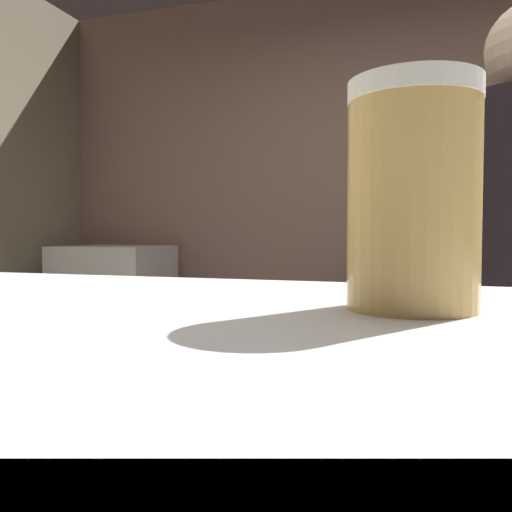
{
  "coord_description": "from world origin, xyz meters",
  "views": [
    {
      "loc": [
        -0.08,
        -1.23,
        1.14
      ],
      "look_at": [
        -0.23,
        -0.75,
        1.11
      ],
      "focal_mm": 37.16,
      "sensor_mm": 36.0,
      "label": 1
    }
  ],
  "objects_px": {
    "mini_fridge": "(114,326)",
    "bottle_hot_sauce": "(476,203)",
    "pint_glass_near": "(413,197)",
    "bottle_soy": "(507,201)",
    "bottle_olive_oil": "(421,204)",
    "mixing_bowl": "(425,286)"
  },
  "relations": [
    {
      "from": "mixing_bowl",
      "to": "bottle_olive_oil",
      "type": "bearing_deg",
      "value": 91.53
    },
    {
      "from": "mixing_bowl",
      "to": "bottle_hot_sauce",
      "type": "xyz_separation_m",
      "value": [
        0.26,
        1.24,
        0.35
      ]
    },
    {
      "from": "bottle_olive_oil",
      "to": "mixing_bowl",
      "type": "bearing_deg",
      "value": -88.47
    },
    {
      "from": "mixing_bowl",
      "to": "bottle_soy",
      "type": "distance_m",
      "value": 1.33
    },
    {
      "from": "mini_fridge",
      "to": "mixing_bowl",
      "type": "bearing_deg",
      "value": -28.37
    },
    {
      "from": "pint_glass_near",
      "to": "bottle_soy",
      "type": "xyz_separation_m",
      "value": [
        0.42,
        2.85,
        0.15
      ]
    },
    {
      "from": "mini_fridge",
      "to": "bottle_hot_sauce",
      "type": "distance_m",
      "value": 2.34
    },
    {
      "from": "pint_glass_near",
      "to": "bottle_soy",
      "type": "distance_m",
      "value": 2.88
    },
    {
      "from": "bottle_olive_oil",
      "to": "mini_fridge",
      "type": "bearing_deg",
      "value": -172.96
    },
    {
      "from": "bottle_hot_sauce",
      "to": "bottle_olive_oil",
      "type": "xyz_separation_m",
      "value": [
        -0.29,
        0.04,
        0.0
      ]
    },
    {
      "from": "mixing_bowl",
      "to": "bottle_hot_sauce",
      "type": "distance_m",
      "value": 1.31
    },
    {
      "from": "bottle_soy",
      "to": "mixing_bowl",
      "type": "bearing_deg",
      "value": -108.82
    },
    {
      "from": "bottle_hot_sauce",
      "to": "bottle_olive_oil",
      "type": "relative_size",
      "value": 0.96
    },
    {
      "from": "mini_fridge",
      "to": "pint_glass_near",
      "type": "bearing_deg",
      "value": -54.15
    },
    {
      "from": "bottle_hot_sauce",
      "to": "bottle_olive_oil",
      "type": "distance_m",
      "value": 0.3
    },
    {
      "from": "pint_glass_near",
      "to": "bottle_soy",
      "type": "relative_size",
      "value": 0.64
    },
    {
      "from": "bottle_soy",
      "to": "bottle_olive_oil",
      "type": "distance_m",
      "value": 0.45
    },
    {
      "from": "pint_glass_near",
      "to": "bottle_olive_oil",
      "type": "xyz_separation_m",
      "value": [
        -0.03,
        2.92,
        0.15
      ]
    },
    {
      "from": "bottle_hot_sauce",
      "to": "bottle_soy",
      "type": "height_order",
      "value": "bottle_soy"
    },
    {
      "from": "mini_fridge",
      "to": "bottle_hot_sauce",
      "type": "height_order",
      "value": "bottle_hot_sauce"
    },
    {
      "from": "bottle_olive_oil",
      "to": "pint_glass_near",
      "type": "bearing_deg",
      "value": -89.38
    },
    {
      "from": "mini_fridge",
      "to": "bottle_hot_sauce",
      "type": "bearing_deg",
      "value": 4.96
    }
  ]
}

